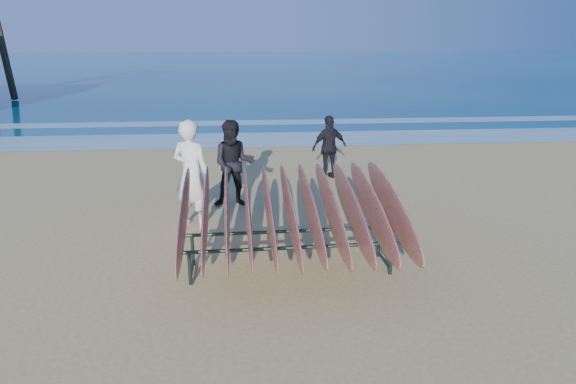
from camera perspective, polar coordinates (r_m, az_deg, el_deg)
The scene contains 8 objects.
ground at distance 8.09m, azimuth 0.49°, elevation -8.12°, with size 120.00×120.00×0.00m, color tan.
ocean at distance 62.38m, azimuth -4.42°, elevation 13.95°, with size 160.00×160.00×0.00m, color navy.
foam_near at distance 17.64m, azimuth -2.59°, elevation 5.88°, with size 160.00×160.00×0.00m, color white.
foam_far at distance 21.08m, azimuth -3.00°, elevation 7.73°, with size 160.00×160.00×0.00m, color white.
surfboard_rack at distance 7.59m, azimuth 0.22°, elevation -2.21°, with size 3.25×3.06×1.54m.
person_white at distance 9.56m, azimuth -10.69°, elevation 1.99°, with size 0.73×0.48×2.01m, color silver.
person_dark_a at distance 10.60m, azimuth -6.03°, elevation 3.12°, with size 0.88×0.68×1.80m, color black.
person_dark_b at distance 12.73m, azimuth 4.61°, elevation 4.99°, with size 0.92×0.38×1.57m, color black.
Camera 1 is at (-0.70, -7.28, 3.46)m, focal length 32.00 mm.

